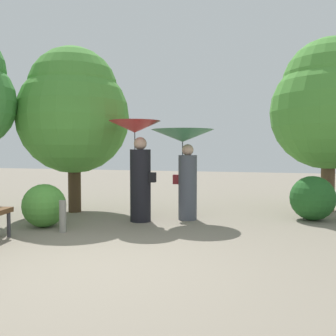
{
  "coord_description": "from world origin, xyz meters",
  "views": [
    {
      "loc": [
        2.17,
        -4.16,
        1.47
      ],
      "look_at": [
        0.0,
        3.31,
        1.07
      ],
      "focal_mm": 39.11,
      "sensor_mm": 36.0,
      "label": 1
    }
  ],
  "objects_px": {
    "path_marker_post": "(63,216)",
    "person_left": "(138,155)",
    "tree_near_right": "(329,103)",
    "tree_mid_left": "(74,109)",
    "person_right": "(184,152)"
  },
  "relations": [
    {
      "from": "path_marker_post",
      "to": "person_left",
      "type": "bearing_deg",
      "value": 55.7
    },
    {
      "from": "person_left",
      "to": "person_right",
      "type": "distance_m",
      "value": 0.98
    },
    {
      "from": "tree_near_right",
      "to": "tree_mid_left",
      "type": "height_order",
      "value": "tree_near_right"
    },
    {
      "from": "tree_mid_left",
      "to": "path_marker_post",
      "type": "distance_m",
      "value": 3.03
    },
    {
      "from": "person_right",
      "to": "tree_near_right",
      "type": "height_order",
      "value": "tree_near_right"
    },
    {
      "from": "tree_mid_left",
      "to": "path_marker_post",
      "type": "xyz_separation_m",
      "value": [
        0.92,
        -1.97,
        -2.12
      ]
    },
    {
      "from": "person_left",
      "to": "tree_near_right",
      "type": "relative_size",
      "value": 0.5
    },
    {
      "from": "person_right",
      "to": "tree_mid_left",
      "type": "bearing_deg",
      "value": 93.84
    },
    {
      "from": "person_right",
      "to": "person_left",
      "type": "bearing_deg",
      "value": 125.54
    },
    {
      "from": "tree_near_right",
      "to": "tree_mid_left",
      "type": "relative_size",
      "value": 1.07
    },
    {
      "from": "tree_near_right",
      "to": "tree_mid_left",
      "type": "bearing_deg",
      "value": -162.66
    },
    {
      "from": "tree_near_right",
      "to": "path_marker_post",
      "type": "xyz_separation_m",
      "value": [
        -4.82,
        -3.76,
        -2.28
      ]
    },
    {
      "from": "person_right",
      "to": "tree_near_right",
      "type": "relative_size",
      "value": 0.46
    },
    {
      "from": "tree_near_right",
      "to": "tree_mid_left",
      "type": "xyz_separation_m",
      "value": [
        -5.74,
        -1.79,
        -0.17
      ]
    },
    {
      "from": "path_marker_post",
      "to": "tree_near_right",
      "type": "bearing_deg",
      "value": 37.95
    }
  ]
}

